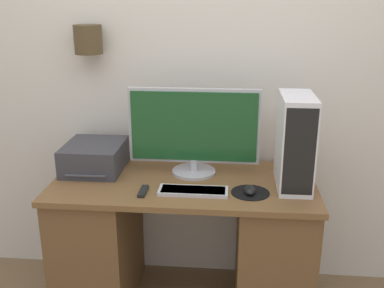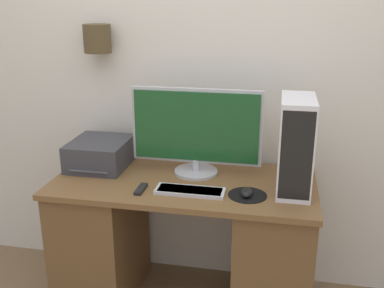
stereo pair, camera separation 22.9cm
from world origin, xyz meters
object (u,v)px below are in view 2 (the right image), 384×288
(monitor, at_px, (196,130))
(mouse, at_px, (247,192))
(keyboard, at_px, (190,191))
(remote_control, at_px, (141,189))
(computer_tower, at_px, (296,145))
(printer, at_px, (100,154))

(monitor, distance_m, mouse, 0.45)
(keyboard, distance_m, remote_control, 0.25)
(mouse, xyz_separation_m, remote_control, (-0.52, -0.03, -0.01))
(monitor, xyz_separation_m, remote_control, (-0.23, -0.29, -0.24))
(keyboard, height_order, computer_tower, computer_tower)
(remote_control, bearing_deg, keyboard, 5.20)
(keyboard, distance_m, printer, 0.63)
(monitor, xyz_separation_m, printer, (-0.55, -0.00, -0.17))
(mouse, distance_m, printer, 0.89)
(keyboard, relative_size, computer_tower, 0.73)
(keyboard, bearing_deg, mouse, 1.91)
(keyboard, xyz_separation_m, mouse, (0.28, 0.01, 0.01))
(computer_tower, bearing_deg, keyboard, -164.93)
(keyboard, xyz_separation_m, remote_control, (-0.25, -0.02, -0.00))
(mouse, bearing_deg, remote_control, -176.54)
(remote_control, bearing_deg, printer, 139.13)
(monitor, relative_size, remote_control, 5.50)
(computer_tower, distance_m, printer, 1.09)
(computer_tower, bearing_deg, monitor, 165.74)
(monitor, relative_size, computer_tower, 1.49)
(monitor, bearing_deg, printer, -179.51)
(keyboard, height_order, mouse, mouse)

